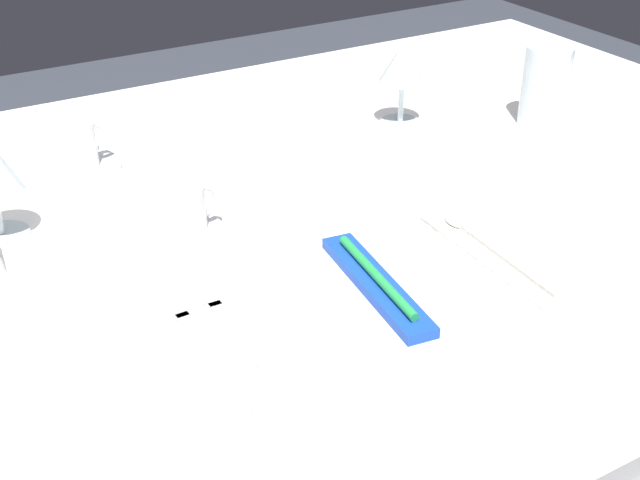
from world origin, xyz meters
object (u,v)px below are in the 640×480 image
Objects in this scene: spoon_soup at (486,242)px; wine_glass_far at (403,67)px; fork_outer at (238,333)px; drink_tumbler at (545,91)px; toothbrush_package at (376,283)px; coffee_cup_left at (68,145)px; fork_inner at (206,344)px; dinner_plate at (376,296)px; coffee_cup_right at (173,209)px; dinner_knife at (485,261)px.

wine_glass_far is at bearing 70.55° from spoon_soup.
fork_outer is 0.34m from spoon_soup.
drink_tumbler is (0.33, 0.26, 0.05)m from spoon_soup.
coffee_cup_left is (-0.19, 0.49, 0.02)m from toothbrush_package.
toothbrush_package is 1.58× the size of wine_glass_far.
coffee_cup_left is 0.79× the size of wine_glass_far.
toothbrush_package is 0.19m from fork_inner.
spoon_soup is 0.42m from drink_tumbler.
drink_tumbler is (0.51, 0.29, 0.05)m from dinner_plate.
coffee_cup_right is at bearing 119.16° from dinner_plate.
dinner_knife is at bearing 2.04° from dinner_plate.
dinner_plate is 2.00× the size of drink_tumbler.
coffee_cup_right reaches higher than toothbrush_package.
dinner_knife is 0.46m from drink_tumbler.
wine_glass_far reaches higher than dinner_plate.
dinner_knife is (0.16, 0.01, -0.02)m from toothbrush_package.
fork_inner is at bearing 173.54° from dinner_plate.
coffee_cup_right is at bearing -77.57° from coffee_cup_left.
drink_tumbler reaches higher than toothbrush_package.
drink_tumbler is (0.70, -0.20, 0.01)m from coffee_cup_left.
coffee_cup_left is at bearing 170.32° from wine_glass_far.
spoon_soup reaches higher than fork_outer.
dinner_knife is 0.05m from spoon_soup.
drink_tumbler is at bearing 21.16° from fork_inner.
wine_glass_far is at bearing 37.16° from fork_inner.
spoon_soup is 1.59× the size of wine_glass_far.
fork_inner is 0.76m from drink_tumbler.
coffee_cup_right is at bearing -159.77° from wine_glass_far.
spoon_soup is 2.06× the size of coffee_cup_right.
coffee_cup_right is (0.06, 0.22, 0.04)m from fork_inner.
toothbrush_package is 1.00× the size of spoon_soup.
wine_glass_far is at bearing 150.05° from drink_tumbler.
coffee_cup_left is at bearing 129.75° from spoon_soup.
toothbrush_package reaches higher than dinner_plate.
dinner_plate is 1.22× the size of fork_inner.
toothbrush_package is 0.53m from coffee_cup_left.
drink_tumbler is at bearing 39.09° from dinner_knife.
wine_glass_far is (0.32, 0.41, 0.09)m from dinner_plate.
toothbrush_package reaches higher than dinner_knife.
wine_glass_far is (0.32, 0.41, 0.07)m from toothbrush_package.
coffee_cup_right reaches higher than spoon_soup.
coffee_cup_left is 1.03× the size of coffee_cup_right.
fork_inner is at bearing -104.53° from coffee_cup_right.
coffee_cup_left is at bearing 102.43° from coffee_cup_right.
coffee_cup_right is 0.77× the size of wine_glass_far.
spoon_soup is at bearing 11.88° from dinner_plate.
dinner_knife is 1.88× the size of drink_tumbler.
dinner_plate is 1.20× the size of toothbrush_package.
drink_tumbler reaches higher than coffee_cup_right.
dinner_knife is 2.33× the size of coffee_cup_right.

